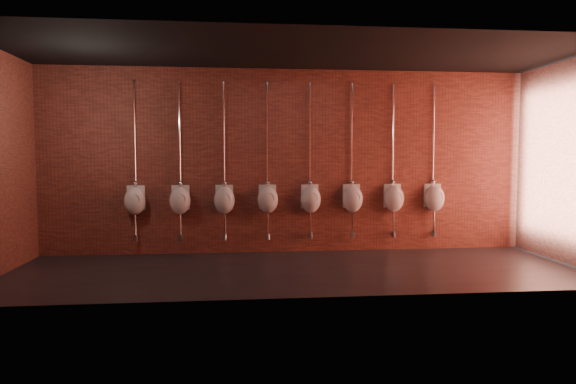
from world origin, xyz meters
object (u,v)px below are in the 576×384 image
(urinal_1, at_px, (180,200))
(urinal_7, at_px, (434,197))
(urinal_0, at_px, (135,200))
(urinal_5, at_px, (353,198))
(urinal_6, at_px, (394,198))
(urinal_3, at_px, (268,199))
(urinal_4, at_px, (311,199))
(urinal_2, at_px, (224,199))

(urinal_1, bearing_deg, urinal_7, 0.00)
(urinal_0, height_order, urinal_7, same)
(urinal_5, relative_size, urinal_6, 1.00)
(urinal_3, bearing_deg, urinal_7, 0.00)
(urinal_3, bearing_deg, urinal_1, 180.00)
(urinal_0, bearing_deg, urinal_5, 0.00)
(urinal_5, height_order, urinal_7, same)
(urinal_1, height_order, urinal_7, same)
(urinal_4, height_order, urinal_5, same)
(urinal_7, bearing_deg, urinal_5, 180.00)
(urinal_0, bearing_deg, urinal_2, 0.00)
(urinal_0, distance_m, urinal_7, 5.24)
(urinal_1, xyz_separation_m, urinal_6, (3.74, 0.00, 0.00))
(urinal_3, relative_size, urinal_4, 1.00)
(urinal_4, distance_m, urinal_6, 1.50)
(urinal_2, distance_m, urinal_3, 0.75)
(urinal_0, relative_size, urinal_4, 1.00)
(urinal_2, height_order, urinal_5, same)
(urinal_0, bearing_deg, urinal_3, 0.00)
(urinal_7, bearing_deg, urinal_2, 180.00)
(urinal_2, height_order, urinal_7, same)
(urinal_5, bearing_deg, urinal_6, 0.00)
(urinal_1, xyz_separation_m, urinal_2, (0.75, 0.00, 0.00))
(urinal_2, relative_size, urinal_3, 1.00)
(urinal_3, height_order, urinal_7, same)
(urinal_1, relative_size, urinal_3, 1.00)
(urinal_0, height_order, urinal_6, same)
(urinal_0, distance_m, urinal_3, 2.25)
(urinal_0, relative_size, urinal_5, 1.00)
(urinal_4, xyz_separation_m, urinal_7, (2.25, 0.00, 0.00))
(urinal_2, height_order, urinal_6, same)
(urinal_1, relative_size, urinal_4, 1.00)
(urinal_2, bearing_deg, urinal_5, 0.00)
(urinal_5, bearing_deg, urinal_1, 180.00)
(urinal_6, bearing_deg, urinal_1, 180.00)
(urinal_2, distance_m, urinal_6, 2.99)
(urinal_0, height_order, urinal_2, same)
(urinal_0, relative_size, urinal_6, 1.00)
(urinal_4, distance_m, urinal_7, 2.25)
(urinal_5, distance_m, urinal_7, 1.50)
(urinal_0, xyz_separation_m, urinal_1, (0.75, 0.00, 0.00))
(urinal_2, bearing_deg, urinal_1, 180.00)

